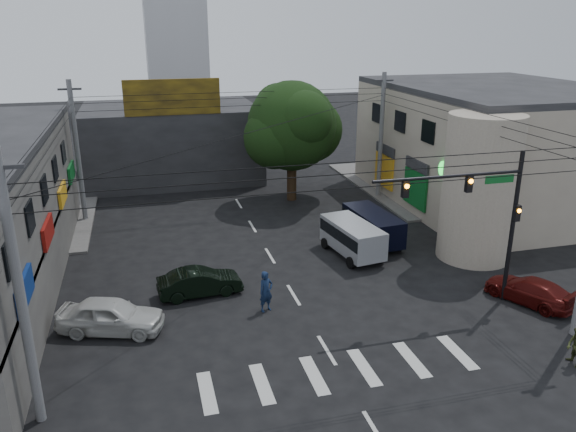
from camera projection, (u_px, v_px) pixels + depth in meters
name	position (u px, v px, depth m)	size (l,w,h in m)	color
ground	(305.00, 315.00, 25.30)	(160.00, 160.00, 0.00)	black
sidewalk_far_right	(452.00, 182.00, 46.11)	(16.00, 16.00, 0.15)	#514F4C
building_right	(494.00, 147.00, 40.26)	(14.00, 18.00, 8.00)	gray
corner_column	(480.00, 188.00, 30.33)	(4.00, 4.00, 8.00)	gray
building_far	(172.00, 142.00, 47.10)	(14.00, 10.00, 6.00)	#232326
billboard	(172.00, 97.00, 41.22)	(7.00, 0.30, 2.60)	olive
street_tree	(292.00, 126.00, 40.02)	(6.40, 6.40, 8.70)	black
traffic_gantry	(483.00, 206.00, 24.72)	(7.10, 0.35, 7.20)	black
utility_pole_near_left	(20.00, 295.00, 17.14)	(0.32, 0.32, 9.20)	#59595B
utility_pole_far_left	(77.00, 153.00, 35.86)	(0.32, 0.32, 9.20)	#59595B
utility_pole_far_right	(381.00, 137.00, 40.98)	(0.32, 0.32, 9.20)	#59595B
dark_sedan	(200.00, 282.00, 26.96)	(4.10, 1.71, 1.32)	black
white_compact	(111.00, 316.00, 23.70)	(4.76, 3.07, 1.51)	beige
maroon_sedan	(529.00, 290.00, 26.27)	(3.30, 4.53, 1.22)	#460C0A
silver_minivan	(352.00, 240.00, 31.47)	(2.49, 4.67, 1.91)	#A9ACB1
navy_van	(373.00, 228.00, 33.28)	(2.20, 4.89, 1.90)	black
traffic_officer	(266.00, 291.00, 25.37)	(0.82, 0.69, 1.92)	#111F3D
pedestrian_olive	(576.00, 347.00, 21.34)	(0.64, 0.80, 1.56)	#31381A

